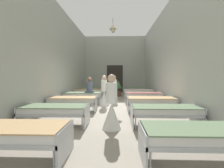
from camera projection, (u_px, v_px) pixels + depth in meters
ground_plane at (112, 108)px, 7.46m from camera, size 5.86×14.14×0.10m
room_shell at (113, 57)px, 8.56m from camera, size 5.66×13.74×4.94m
bed_left_row_0 at (12, 133)px, 2.75m from camera, size 1.90×0.84×0.57m
bed_right_row_0 at (199, 135)px, 2.65m from camera, size 1.90×0.84×0.57m
bed_left_row_1 at (55, 110)px, 4.65m from camera, size 1.90×0.84×0.57m
bed_right_row_1 at (165, 111)px, 4.54m from camera, size 1.90×0.84×0.57m
bed_left_row_2 at (73, 100)px, 6.55m from camera, size 1.90×0.84×0.57m
bed_right_row_2 at (151, 101)px, 6.44m from camera, size 1.90×0.84×0.57m
bed_left_row_3 at (83, 95)px, 8.44m from camera, size 1.90×0.84×0.57m
bed_right_row_3 at (143, 95)px, 8.34m from camera, size 1.90×0.84×0.57m
bed_left_row_4 at (89, 92)px, 10.34m from camera, size 1.90×0.84×0.57m
bed_right_row_4 at (139, 92)px, 10.23m from camera, size 1.90×0.84×0.57m
bed_left_row_5 at (94, 89)px, 12.24m from camera, size 1.90×0.84×0.57m
bed_right_row_5 at (135, 89)px, 12.13m from camera, size 1.90×0.84×0.57m
nurse_near_aisle at (104, 95)px, 7.76m from camera, size 0.52×0.52×1.49m
nurse_mid_aisle at (112, 109)px, 4.30m from camera, size 0.52×0.52×1.49m
nurse_far_aisle at (114, 92)px, 9.12m from camera, size 0.52×0.52×1.49m
patient_seated_primary at (90, 87)px, 8.40m from camera, size 0.44×0.44×0.80m
potted_plant at (118, 87)px, 11.44m from camera, size 0.53×0.53×1.15m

